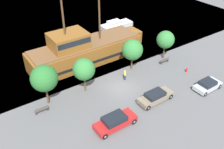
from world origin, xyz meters
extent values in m
plane|color=#5B5B5E|center=(0.00, 0.00, 0.00)|extent=(160.00, 160.00, 0.00)
plane|color=#38667F|center=(0.00, 44.00, 0.00)|extent=(80.00, 80.00, 0.00)
cube|color=brown|center=(-0.40, 9.13, 1.54)|extent=(18.24, 5.19, 3.07)
cube|color=black|center=(-0.40, 9.13, 1.07)|extent=(17.87, 5.27, 0.45)
cube|color=brown|center=(9.32, 9.13, 2.00)|extent=(1.40, 2.86, 2.15)
cube|color=brown|center=(-0.40, 9.13, 3.20)|extent=(17.51, 4.78, 0.25)
cube|color=brown|center=(-3.14, 9.13, 4.45)|extent=(5.47, 4.16, 2.26)
cube|color=black|center=(-3.14, 9.13, 4.79)|extent=(5.20, 4.22, 0.81)
cylinder|color=#4C331E|center=(2.33, 9.13, 7.73)|extent=(0.28, 0.28, 8.82)
cylinder|color=#4C331E|center=(-3.59, 9.13, 7.07)|extent=(0.28, 0.28, 7.49)
cube|color=silver|center=(11.51, 17.49, 0.45)|extent=(6.77, 2.42, 0.91)
cube|color=silver|center=(11.00, 17.49, 1.22)|extent=(2.71, 1.89, 0.62)
cube|color=black|center=(11.82, 17.49, 1.22)|extent=(0.12, 1.70, 0.50)
cube|color=#B21E1E|center=(-4.88, -5.53, 0.62)|extent=(5.00, 1.88, 0.70)
cube|color=black|center=(-5.03, -5.53, 1.27)|extent=(2.60, 1.69, 0.60)
cylinder|color=black|center=(-2.88, -6.38, 0.36)|extent=(0.72, 0.22, 0.72)
cylinder|color=gray|center=(-2.88, -6.38, 0.36)|extent=(0.27, 0.25, 0.27)
cylinder|color=black|center=(-2.88, -4.68, 0.36)|extent=(0.72, 0.22, 0.72)
cylinder|color=gray|center=(-2.88, -4.68, 0.36)|extent=(0.27, 0.25, 0.27)
cylinder|color=black|center=(-6.87, -6.38, 0.36)|extent=(0.72, 0.22, 0.72)
cylinder|color=gray|center=(-6.87, -6.38, 0.36)|extent=(0.27, 0.25, 0.27)
cylinder|color=black|center=(-6.87, -4.68, 0.36)|extent=(0.72, 0.22, 0.72)
cylinder|color=gray|center=(-6.87, -4.68, 0.36)|extent=(0.27, 0.25, 0.27)
cube|color=#B7BCC6|center=(9.60, -6.86, 0.54)|extent=(3.99, 1.87, 0.58)
cube|color=black|center=(9.48, -6.86, 1.09)|extent=(2.07, 1.68, 0.52)
cylinder|color=black|center=(11.12, -7.70, 0.33)|extent=(0.67, 0.22, 0.67)
cylinder|color=gray|center=(11.12, -7.70, 0.33)|extent=(0.25, 0.25, 0.25)
cylinder|color=black|center=(11.12, -6.01, 0.33)|extent=(0.67, 0.22, 0.67)
cylinder|color=gray|center=(11.12, -6.01, 0.33)|extent=(0.25, 0.25, 0.25)
cylinder|color=black|center=(8.07, -7.70, 0.33)|extent=(0.67, 0.22, 0.67)
cylinder|color=gray|center=(8.07, -7.70, 0.33)|extent=(0.25, 0.25, 0.25)
cylinder|color=black|center=(8.07, -6.01, 0.33)|extent=(0.67, 0.22, 0.67)
cylinder|color=gray|center=(8.07, -6.01, 0.33)|extent=(0.25, 0.25, 0.25)
cube|color=#7F705B|center=(1.96, -4.74, 0.59)|extent=(4.87, 1.74, 0.65)
cube|color=black|center=(1.82, -4.74, 1.17)|extent=(2.53, 1.56, 0.51)
cylinder|color=black|center=(3.90, -5.52, 0.36)|extent=(0.71, 0.22, 0.71)
cylinder|color=gray|center=(3.90, -5.52, 0.36)|extent=(0.27, 0.25, 0.27)
cylinder|color=black|center=(3.90, -3.96, 0.36)|extent=(0.71, 0.22, 0.71)
cylinder|color=gray|center=(3.90, -3.96, 0.36)|extent=(0.27, 0.25, 0.27)
cylinder|color=black|center=(0.03, -5.52, 0.36)|extent=(0.71, 0.22, 0.71)
cylinder|color=gray|center=(0.03, -5.52, 0.36)|extent=(0.27, 0.25, 0.27)
cylinder|color=black|center=(0.03, -3.96, 0.36)|extent=(0.71, 0.22, 0.71)
cylinder|color=gray|center=(0.03, -3.96, 0.36)|extent=(0.27, 0.25, 0.27)
cylinder|color=red|center=(10.55, -2.34, 0.28)|extent=(0.22, 0.22, 0.56)
sphere|color=red|center=(10.55, -2.34, 0.64)|extent=(0.25, 0.25, 0.25)
cylinder|color=red|center=(10.39, -2.34, 0.31)|extent=(0.10, 0.09, 0.09)
cylinder|color=red|center=(10.71, -2.34, 0.31)|extent=(0.10, 0.09, 0.09)
cube|color=#4C4742|center=(9.65, 1.59, 0.42)|extent=(1.63, 0.45, 0.05)
cube|color=#4C4742|center=(9.65, 1.39, 0.65)|extent=(1.63, 0.06, 0.40)
cube|color=#2D2D2D|center=(8.90, 1.59, 0.20)|extent=(0.12, 0.36, 0.40)
cube|color=#2D2D2D|center=(10.41, 1.59, 0.20)|extent=(0.12, 0.36, 0.40)
cube|color=#4C4742|center=(-10.93, 1.52, 0.42)|extent=(1.61, 0.45, 0.05)
cube|color=#4C4742|center=(-10.93, 1.33, 0.65)|extent=(1.61, 0.06, 0.40)
cube|color=#2D2D2D|center=(-11.67, 1.52, 0.20)|extent=(0.12, 0.36, 0.40)
cube|color=#2D2D2D|center=(-10.19, 1.52, 0.20)|extent=(0.12, 0.36, 0.40)
cylinder|color=#232838|center=(1.59, 1.34, 0.39)|extent=(0.27, 0.27, 0.79)
cylinder|color=gold|center=(1.59, 1.34, 1.09)|extent=(0.32, 0.32, 0.61)
sphere|color=tan|center=(1.59, 1.34, 1.50)|extent=(0.21, 0.21, 0.21)
cylinder|color=brown|center=(-9.58, 2.67, 1.21)|extent=(0.24, 0.24, 2.43)
sphere|color=#286B2D|center=(-9.58, 2.67, 3.84)|extent=(3.33, 3.33, 3.33)
cylinder|color=brown|center=(-4.40, 2.30, 1.09)|extent=(0.24, 0.24, 2.18)
sphere|color=#337A38|center=(-4.40, 2.30, 3.43)|extent=(2.94, 2.94, 2.94)
cylinder|color=brown|center=(4.24, 3.14, 0.98)|extent=(0.24, 0.24, 1.96)
sphere|color=#337A38|center=(4.24, 3.14, 3.30)|extent=(3.15, 3.15, 3.15)
cylinder|color=brown|center=(10.57, 2.71, 1.09)|extent=(0.24, 0.24, 2.18)
sphere|color=#337A38|center=(10.57, 2.71, 3.39)|extent=(2.84, 2.84, 2.84)
camera|label=1|loc=(-16.68, -22.12, 20.84)|focal=40.00mm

